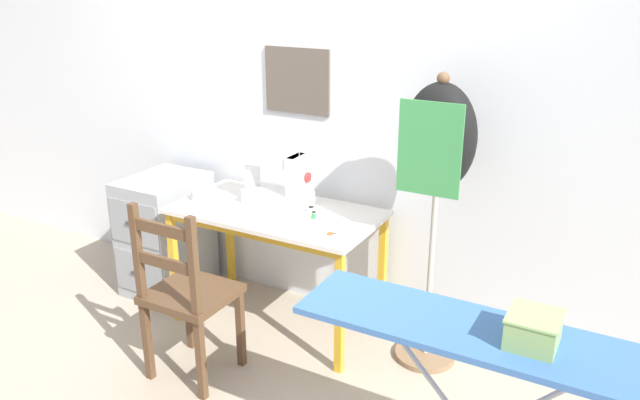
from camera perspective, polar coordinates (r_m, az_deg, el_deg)
The scene contains 13 objects.
ground_plane at distance 3.57m, azimuth -6.49°, elevation -13.14°, with size 14.00×14.00×0.00m, color tan.
wall_back at distance 3.62m, azimuth -1.05°, elevation 9.38°, with size 10.00×0.07×2.55m.
sewing_table at distance 3.49m, azimuth -4.14°, elevation -2.21°, with size 1.16×0.61×0.71m.
sewing_machine at distance 3.49m, azimuth -3.58°, elevation 1.74°, with size 0.39×0.19×0.33m.
fabric_bowl at distance 3.67m, azimuth -10.54°, elevation 0.53°, with size 0.15×0.15×0.06m.
scissors at distance 3.14m, azimuth 1.48°, elevation -3.15°, with size 0.14×0.07×0.01m.
thread_spool_near_machine at distance 3.41m, azimuth -0.82°, elevation -0.92°, with size 0.04×0.04×0.04m.
thread_spool_mid_table at distance 3.33m, azimuth -0.58°, elevation -1.42°, with size 0.03×0.03×0.04m.
wooden_chair at distance 3.17m, azimuth -12.04°, elevation -8.56°, with size 0.40×0.38×0.95m.
filing_cabinet at distance 4.11m, azimuth -13.91°, elevation -3.03°, with size 0.41×0.54×0.75m.
dress_form at distance 3.03m, azimuth 10.74°, elevation 4.21°, with size 0.36×0.32×1.52m.
ironing_board at distance 2.20m, azimuth 14.50°, elevation -12.50°, with size 1.26×0.34×0.84m.
storage_box at distance 2.13m, azimuth 18.93°, elevation -11.13°, with size 0.16×0.17×0.11m.
Camera 1 is at (1.78, -2.40, 1.95)m, focal length 35.00 mm.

